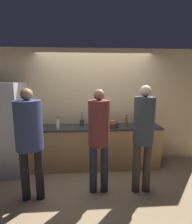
{
  "coord_description": "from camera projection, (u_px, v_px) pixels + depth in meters",
  "views": [
    {
      "loc": [
        -0.23,
        -3.34,
        1.92
      ],
      "look_at": [
        0.0,
        0.13,
        1.28
      ],
      "focal_mm": 28.0,
      "sensor_mm": 36.0,
      "label": 1
    }
  ],
  "objects": [
    {
      "name": "ground_plane",
      "position": [
        96.0,
        174.0,
        3.64
      ],
      "size": [
        14.0,
        14.0,
        0.0
      ],
      "primitive_type": "plane",
      "color": "#9E8460"
    },
    {
      "name": "wall_back",
      "position": [
        95.0,
        107.0,
        4.0
      ],
      "size": [
        5.2,
        0.06,
        2.6
      ],
      "color": "#D6BC8C",
      "rests_on": "ground_plane"
    },
    {
      "name": "counter",
      "position": [
        95.0,
        146.0,
        3.88
      ],
      "size": [
        2.81,
        0.59,
        0.93
      ],
      "color": "tan",
      "rests_on": "ground_plane"
    },
    {
      "name": "refrigerator",
      "position": [
        6.0,
        129.0,
        3.57
      ],
      "size": [
        0.73,
        0.74,
        1.87
      ],
      "color": "#B7B7BC",
      "rests_on": "ground_plane"
    },
    {
      "name": "person_left",
      "position": [
        29.0,
        133.0,
        2.67
      ],
      "size": [
        0.41,
        0.41,
        1.8
      ],
      "color": "black",
      "rests_on": "ground_plane"
    },
    {
      "name": "person_center",
      "position": [
        99.0,
        133.0,
        2.87
      ],
      "size": [
        0.35,
        0.35,
        1.78
      ],
      "color": "#232838",
      "rests_on": "ground_plane"
    },
    {
      "name": "person_right",
      "position": [
        143.0,
        131.0,
        2.88
      ],
      "size": [
        0.34,
        0.34,
        1.84
      ],
      "color": "#38332D",
      "rests_on": "ground_plane"
    },
    {
      "name": "fruit_bowl",
      "position": [
        110.0,
        124.0,
        3.75
      ],
      "size": [
        0.36,
        0.36,
        0.14
      ],
      "color": "#4C3323",
      "rests_on": "counter"
    },
    {
      "name": "utensil_crock",
      "position": [
        82.0,
        122.0,
        3.84
      ],
      "size": [
        0.1,
        0.1,
        0.3
      ],
      "color": "#3D424C",
      "rests_on": "counter"
    },
    {
      "name": "bottle_clear",
      "position": [
        58.0,
        124.0,
        3.56
      ],
      "size": [
        0.07,
        0.07,
        0.25
      ],
      "color": "silver",
      "rests_on": "counter"
    },
    {
      "name": "bottle_amber",
      "position": [
        126.0,
        122.0,
        3.78
      ],
      "size": [
        0.06,
        0.06,
        0.25
      ],
      "color": "brown",
      "rests_on": "counter"
    },
    {
      "name": "cup_blue",
      "position": [
        98.0,
        123.0,
        3.9
      ],
      "size": [
        0.09,
        0.09,
        0.1
      ],
      "color": "#335184",
      "rests_on": "counter"
    }
  ]
}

